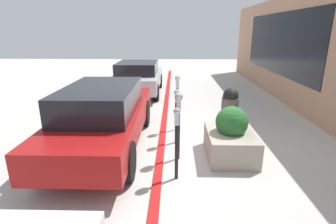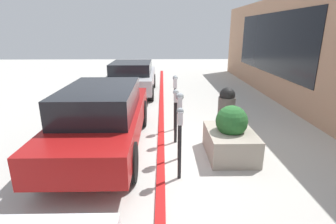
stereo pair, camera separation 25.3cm
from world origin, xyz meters
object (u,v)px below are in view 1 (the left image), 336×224
parking_meter_nearest (177,133)px  parking_meter_second (179,112)px  trash_bin (230,107)px  parking_meter_middle (177,109)px  planter_box (231,138)px  parked_car_middle (104,115)px  parked_car_rear (138,77)px  parking_meter_fourth (177,93)px

parking_meter_nearest → parking_meter_second: 0.80m
parking_meter_second → trash_bin: parking_meter_second is taller
parking_meter_middle → planter_box: size_ratio=0.98×
parking_meter_nearest → planter_box: (0.94, -1.18, -0.48)m
parked_car_middle → parked_car_rear: 5.57m
parking_meter_middle → parked_car_middle: parked_car_middle is taller
parking_meter_middle → trash_bin: bearing=-49.4°
parking_meter_middle → parked_car_middle: 1.71m
parking_meter_fourth → parking_meter_second: bearing=-179.6°
trash_bin → planter_box: bearing=169.2°
parking_meter_middle → parking_meter_second: bearing=-177.6°
parked_car_middle → parking_meter_nearest: bearing=-128.9°
parking_meter_nearest → parking_meter_middle: 1.67m
parking_meter_fourth → trash_bin: bearing=-73.1°
parking_meter_second → parked_car_rear: (6.13, 1.67, -0.32)m
parking_meter_middle → parked_car_middle: bearing=100.7°
parking_meter_middle → trash_bin: size_ratio=1.23×
parking_meter_middle → parking_meter_fourth: parking_meter_fourth is taller
parking_meter_fourth → planter_box: bearing=-144.4°
parking_meter_nearest → parked_car_middle: size_ratio=0.29×
parking_meter_second → parked_car_middle: size_ratio=0.31×
parking_meter_second → parked_car_rear: 6.36m
parked_car_middle → parked_car_rear: size_ratio=1.16×
parked_car_middle → parked_car_rear: bearing=-0.6°
parking_meter_second → planter_box: bearing=-82.7°
parked_car_rear → parked_car_middle: bearing=179.4°
planter_box → trash_bin: planter_box is taller
parking_meter_second → parked_car_middle: parked_car_middle is taller
parked_car_rear → trash_bin: (-3.90, -3.20, -0.19)m
parking_meter_nearest → parked_car_rear: size_ratio=0.34×
parking_meter_nearest → parking_meter_second: (0.79, -0.04, 0.14)m
parking_meter_middle → trash_bin: parking_meter_middle is taller
parked_car_middle → trash_bin: (1.67, -3.25, -0.26)m
parking_meter_nearest → parked_car_rear: bearing=13.2°
parking_meter_fourth → trash_bin: (0.47, -1.55, -0.51)m
planter_box → parking_meter_middle: bearing=58.2°
parking_meter_middle → planter_box: 1.45m
parking_meter_second → parking_meter_fourth: (1.75, 0.01, 0.00)m
planter_box → parked_car_middle: bearing=81.8°
parked_car_rear → parking_meter_second: bearing=-164.8°
parked_car_rear → planter_box: bearing=-154.9°
parking_meter_nearest → trash_bin: (3.01, -1.58, -0.37)m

